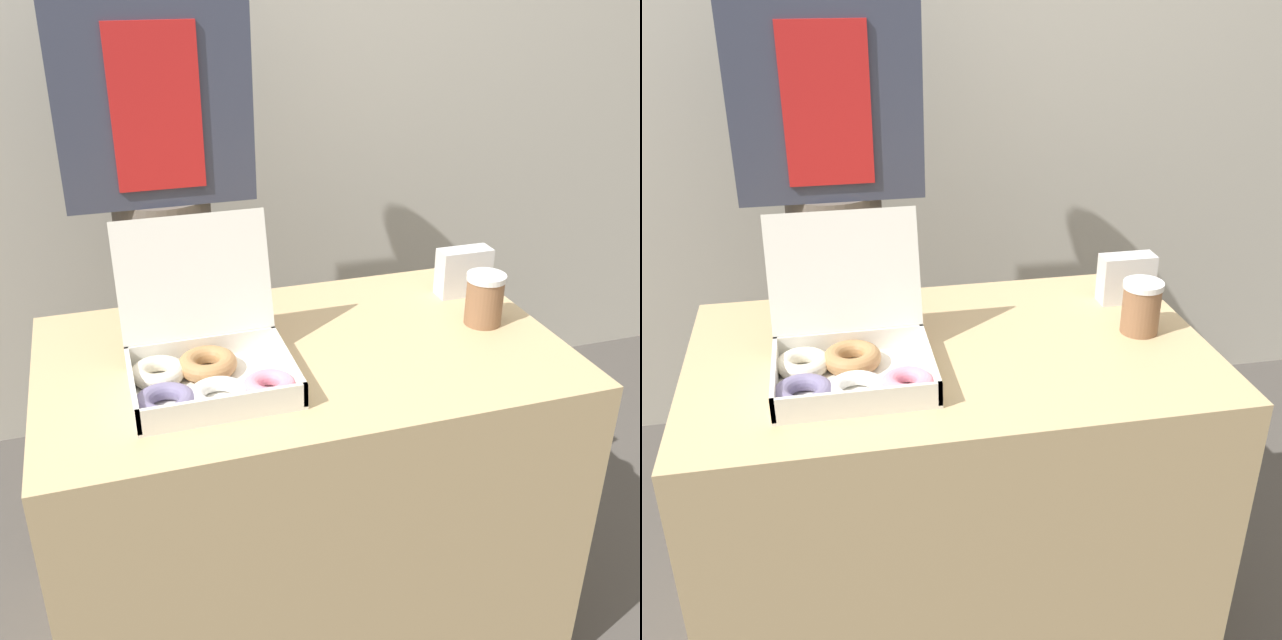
% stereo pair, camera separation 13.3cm
% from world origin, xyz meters
% --- Properties ---
extents(ground_plane, '(14.00, 14.00, 0.00)m').
position_xyz_m(ground_plane, '(0.00, 0.00, 0.00)').
color(ground_plane, '#4C4742').
extents(wall_back, '(10.00, 0.05, 2.60)m').
position_xyz_m(wall_back, '(0.00, 1.02, 1.30)').
color(wall_back, beige).
rests_on(wall_back, ground_plane).
extents(table, '(1.02, 0.62, 0.73)m').
position_xyz_m(table, '(0.00, 0.00, 0.36)').
color(table, tan).
rests_on(table, ground_plane).
extents(donut_box, '(0.32, 0.31, 0.27)m').
position_xyz_m(donut_box, '(-0.21, -0.08, 0.77)').
color(donut_box, white).
rests_on(donut_box, table).
extents(coffee_cup, '(0.08, 0.08, 0.11)m').
position_xyz_m(coffee_cup, '(0.39, -0.00, 0.78)').
color(coffee_cup, '#8C6042').
rests_on(coffee_cup, table).
extents(napkin_holder, '(0.12, 0.05, 0.11)m').
position_xyz_m(napkin_holder, '(0.42, 0.15, 0.78)').
color(napkin_holder, silver).
rests_on(napkin_holder, table).
extents(person_customer, '(0.44, 0.24, 1.70)m').
position_xyz_m(person_customer, '(-0.20, 0.58, 0.92)').
color(person_customer, '#665B51').
rests_on(person_customer, ground_plane).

